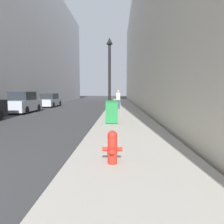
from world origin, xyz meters
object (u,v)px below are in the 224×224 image
at_px(trash_bin, 112,112).
at_px(parked_sedan_near, 23,103).
at_px(fire_hydrant, 112,146).
at_px(lamppost, 110,72).
at_px(pedestrian_on_sidewalk, 118,99).
at_px(parked_sedan_far, 50,101).

height_order(trash_bin, parked_sedan_near, parked_sedan_near).
distance_m(fire_hydrant, parked_sedan_near, 15.60).
height_order(fire_hydrant, lamppost, lamppost).
bearing_deg(pedestrian_on_sidewalk, lamppost, -95.95).
bearing_deg(pedestrian_on_sidewalk, parked_sedan_far, 148.54).
bearing_deg(fire_hydrant, lamppost, 92.72).
relative_size(fire_hydrant, parked_sedan_near, 0.17).
height_order(lamppost, parked_sedan_near, lamppost).
bearing_deg(parked_sedan_far, fire_hydrant, -68.93).
relative_size(parked_sedan_near, parked_sedan_far, 0.93).
relative_size(lamppost, parked_sedan_near, 1.22).
bearing_deg(trash_bin, parked_sedan_near, 137.44).
bearing_deg(trash_bin, lamppost, 94.07).
height_order(fire_hydrant, parked_sedan_far, parked_sedan_far).
height_order(fire_hydrant, parked_sedan_near, parked_sedan_near).
relative_size(lamppost, pedestrian_on_sidewalk, 2.94).
bearing_deg(fire_hydrant, pedestrian_on_sidewalk, 89.63).
xyz_separation_m(fire_hydrant, parked_sedan_near, (-7.94, 13.42, 0.26)).
relative_size(fire_hydrant, parked_sedan_far, 0.16).
bearing_deg(parked_sedan_near, pedestrian_on_sidewalk, 17.07).
bearing_deg(lamppost, parked_sedan_near, 156.93).
distance_m(parked_sedan_far, pedestrian_on_sidewalk, 9.55).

